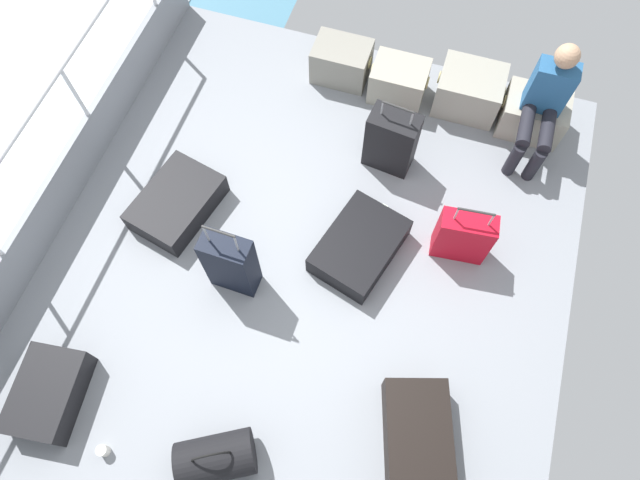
{
  "coord_description": "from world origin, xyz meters",
  "views": [
    {
      "loc": [
        0.66,
        -1.54,
        4.27
      ],
      "look_at": [
        0.09,
        0.25,
        0.25
      ],
      "focal_mm": 30.59,
      "sensor_mm": 36.0,
      "label": 1
    }
  ],
  "objects_px": {
    "suitcase_2": "(49,394)",
    "cargo_crate_0": "(342,62)",
    "cargo_crate_1": "(399,81)",
    "suitcase_4": "(359,246)",
    "cargo_crate_2": "(469,91)",
    "suitcase_6": "(231,264)",
    "cargo_crate_3": "(533,114)",
    "passenger_seated": "(545,103)",
    "suitcase_7": "(417,438)",
    "suitcase_0": "(463,236)",
    "duffel_bag": "(216,458)",
    "suitcase_1": "(391,141)",
    "suitcase_5": "(177,203)",
    "paper_cup": "(103,451)"
  },
  "relations": [
    {
      "from": "passenger_seated",
      "to": "suitcase_2",
      "type": "relative_size",
      "value": 1.52
    },
    {
      "from": "cargo_crate_0",
      "to": "suitcase_0",
      "type": "xyz_separation_m",
      "value": [
        1.49,
        -1.55,
        0.08
      ]
    },
    {
      "from": "cargo_crate_1",
      "to": "cargo_crate_3",
      "type": "bearing_deg",
      "value": -0.19
    },
    {
      "from": "passenger_seated",
      "to": "suitcase_7",
      "type": "bearing_deg",
      "value": -97.04
    },
    {
      "from": "suitcase_4",
      "to": "suitcase_0",
      "type": "bearing_deg",
      "value": 18.68
    },
    {
      "from": "cargo_crate_0",
      "to": "suitcase_1",
      "type": "height_order",
      "value": "suitcase_1"
    },
    {
      "from": "cargo_crate_0",
      "to": "suitcase_2",
      "type": "xyz_separation_m",
      "value": [
        -1.16,
        -3.68,
        -0.06
      ]
    },
    {
      "from": "suitcase_4",
      "to": "suitcase_7",
      "type": "height_order",
      "value": "suitcase_7"
    },
    {
      "from": "suitcase_7",
      "to": "suitcase_5",
      "type": "bearing_deg",
      "value": 152.78
    },
    {
      "from": "cargo_crate_3",
      "to": "suitcase_1",
      "type": "height_order",
      "value": "suitcase_1"
    },
    {
      "from": "cargo_crate_2",
      "to": "suitcase_7",
      "type": "relative_size",
      "value": 0.69
    },
    {
      "from": "cargo_crate_0",
      "to": "cargo_crate_1",
      "type": "height_order",
      "value": "cargo_crate_0"
    },
    {
      "from": "suitcase_4",
      "to": "cargo_crate_1",
      "type": "bearing_deg",
      "value": 93.69
    },
    {
      "from": "cargo_crate_3",
      "to": "suitcase_0",
      "type": "height_order",
      "value": "suitcase_0"
    },
    {
      "from": "passenger_seated",
      "to": "suitcase_7",
      "type": "height_order",
      "value": "passenger_seated"
    },
    {
      "from": "cargo_crate_2",
      "to": "passenger_seated",
      "type": "bearing_deg",
      "value": -22.74
    },
    {
      "from": "suitcase_0",
      "to": "paper_cup",
      "type": "xyz_separation_m",
      "value": [
        -2.12,
        -2.37,
        -0.22
      ]
    },
    {
      "from": "cargo_crate_1",
      "to": "suitcase_4",
      "type": "bearing_deg",
      "value": -86.31
    },
    {
      "from": "passenger_seated",
      "to": "suitcase_6",
      "type": "xyz_separation_m",
      "value": [
        -2.07,
        -2.13,
        -0.21
      ]
    },
    {
      "from": "cargo_crate_2",
      "to": "suitcase_5",
      "type": "xyz_separation_m",
      "value": [
        -2.18,
        -1.91,
        -0.09
      ]
    },
    {
      "from": "cargo_crate_3",
      "to": "suitcase_1",
      "type": "xyz_separation_m",
      "value": [
        -1.17,
        -0.78,
        0.13
      ]
    },
    {
      "from": "suitcase_1",
      "to": "suitcase_4",
      "type": "bearing_deg",
      "value": -89.98
    },
    {
      "from": "suitcase_0",
      "to": "cargo_crate_3",
      "type": "bearing_deg",
      "value": 75.53
    },
    {
      "from": "suitcase_5",
      "to": "suitcase_7",
      "type": "relative_size",
      "value": 0.98
    },
    {
      "from": "suitcase_0",
      "to": "suitcase_7",
      "type": "xyz_separation_m",
      "value": [
        0.02,
        -1.61,
        -0.13
      ]
    },
    {
      "from": "suitcase_6",
      "to": "paper_cup",
      "type": "bearing_deg",
      "value": -105.51
    },
    {
      "from": "suitcase_4",
      "to": "duffel_bag",
      "type": "xyz_separation_m",
      "value": [
        -0.51,
        -1.9,
        0.05
      ]
    },
    {
      "from": "cargo_crate_0",
      "to": "suitcase_7",
      "type": "height_order",
      "value": "cargo_crate_0"
    },
    {
      "from": "duffel_bag",
      "to": "paper_cup",
      "type": "relative_size",
      "value": 6.26
    },
    {
      "from": "suitcase_0",
      "to": "duffel_bag",
      "type": "distance_m",
      "value": 2.53
    },
    {
      "from": "passenger_seated",
      "to": "suitcase_2",
      "type": "distance_m",
      "value": 4.61
    },
    {
      "from": "cargo_crate_0",
      "to": "cargo_crate_1",
      "type": "xyz_separation_m",
      "value": [
        0.59,
        -0.07,
        -0.0
      ]
    },
    {
      "from": "suitcase_2",
      "to": "cargo_crate_0",
      "type": "bearing_deg",
      "value": 72.46
    },
    {
      "from": "suitcase_7",
      "to": "duffel_bag",
      "type": "relative_size",
      "value": 1.44
    },
    {
      "from": "suitcase_0",
      "to": "suitcase_5",
      "type": "bearing_deg",
      "value": -171.75
    },
    {
      "from": "suitcase_2",
      "to": "suitcase_5",
      "type": "bearing_deg",
      "value": 82.25
    },
    {
      "from": "suitcase_0",
      "to": "duffel_bag",
      "type": "xyz_separation_m",
      "value": [
        -1.3,
        -2.17,
        -0.11
      ]
    },
    {
      "from": "suitcase_6",
      "to": "cargo_crate_3",
      "type": "bearing_deg",
      "value": 48.1
    },
    {
      "from": "cargo_crate_0",
      "to": "cargo_crate_2",
      "type": "xyz_separation_m",
      "value": [
        1.26,
        0.01,
        0.02
      ]
    },
    {
      "from": "duffel_bag",
      "to": "suitcase_6",
      "type": "bearing_deg",
      "value": 106.12
    },
    {
      "from": "cargo_crate_3",
      "to": "suitcase_7",
      "type": "height_order",
      "value": "cargo_crate_3"
    },
    {
      "from": "cargo_crate_3",
      "to": "suitcase_1",
      "type": "bearing_deg",
      "value": -146.36
    },
    {
      "from": "suitcase_2",
      "to": "suitcase_4",
      "type": "distance_m",
      "value": 2.64
    },
    {
      "from": "cargo_crate_0",
      "to": "cargo_crate_3",
      "type": "distance_m",
      "value": 1.88
    },
    {
      "from": "suitcase_1",
      "to": "suitcase_4",
      "type": "height_order",
      "value": "suitcase_1"
    },
    {
      "from": "suitcase_2",
      "to": "suitcase_6",
      "type": "xyz_separation_m",
      "value": [
        0.97,
        1.31,
        0.23
      ]
    },
    {
      "from": "suitcase_1",
      "to": "cargo_crate_1",
      "type": "bearing_deg",
      "value": 98.19
    },
    {
      "from": "cargo_crate_2",
      "to": "duffel_bag",
      "type": "height_order",
      "value": "duffel_bag"
    },
    {
      "from": "cargo_crate_0",
      "to": "cargo_crate_3",
      "type": "bearing_deg",
      "value": -2.14
    },
    {
      "from": "suitcase_4",
      "to": "suitcase_6",
      "type": "relative_size",
      "value": 0.98
    }
  ]
}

